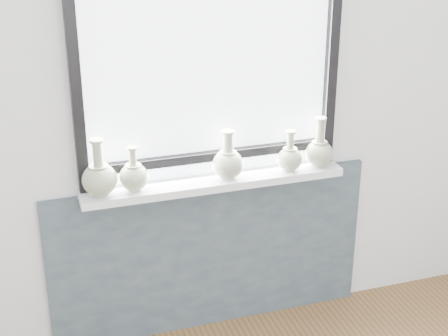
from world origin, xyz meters
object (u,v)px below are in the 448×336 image
object	(u,v)px
vase_a	(99,177)
windowsill	(214,182)
vase_e	(319,151)
vase_d	(290,157)
vase_c	(228,162)
vase_b	(134,176)

from	to	relation	value
vase_a	windowsill	bearing A→B (deg)	1.70
windowsill	vase_e	distance (m)	0.57
vase_e	vase_d	bearing A→B (deg)	-176.41
windowsill	vase_e	world-z (taller)	vase_e
vase_e	vase_a	bearing A→B (deg)	-179.54
vase_c	vase_e	bearing A→B (deg)	0.90
vase_e	windowsill	bearing A→B (deg)	179.22
vase_a	vase_e	size ratio (longest dim) A/B	1.07
vase_d	vase_c	bearing A→B (deg)	179.52
vase_a	vase_c	xyz separation A→B (m)	(0.63, 0.00, -0.00)
vase_d	vase_b	bearing A→B (deg)	179.48
windowsill	vase_d	size ratio (longest dim) A/B	6.25
vase_c	vase_d	distance (m)	0.33
windowsill	vase_d	world-z (taller)	vase_d
vase_b	vase_c	xyz separation A→B (m)	(0.47, -0.00, 0.01)
vase_b	vase_d	world-z (taller)	vase_b
vase_d	vase_e	bearing A→B (deg)	3.59
vase_d	vase_e	distance (m)	0.17
vase_d	windowsill	bearing A→B (deg)	177.36
vase_c	vase_e	world-z (taller)	vase_e
vase_c	vase_e	xyz separation A→B (m)	(0.49, 0.01, -0.00)
vase_d	vase_e	world-z (taller)	vase_e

